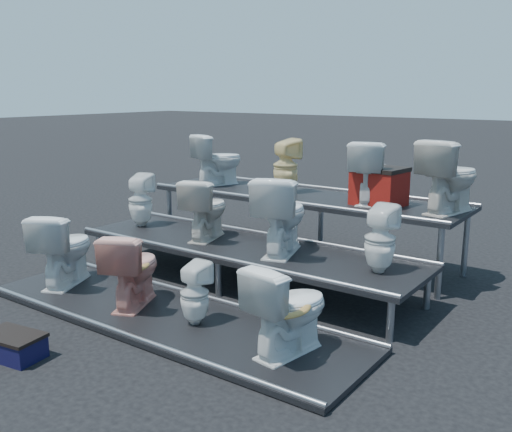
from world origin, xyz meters
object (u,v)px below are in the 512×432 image
Objects in this scene: toilet_5 at (206,209)px; toilet_7 at (380,239)px; toilet_4 at (140,200)px; toilet_0 at (64,248)px; toilet_9 at (286,166)px; toilet_11 at (450,176)px; toilet_3 at (288,308)px; toilet_1 at (133,268)px; step_stool at (13,347)px; red_crate at (379,188)px; toilet_8 at (218,160)px; toilet_6 at (281,215)px; toilet_10 at (371,172)px; toilet_2 at (195,293)px.

toilet_7 is at bearing 164.55° from toilet_5.
toilet_4 is at bearing 1.42° from toilet_7.
toilet_0 is 1.15× the size of toilet_9.
toilet_3 is at bearing 92.88° from toilet_11.
toilet_1 reaches higher than step_stool.
red_crate is (-0.57, 1.25, 0.27)m from toilet_7.
toilet_8 is (-3.09, 1.30, 0.43)m from toilet_7.
toilet_6 is 1.13× the size of toilet_10.
toilet_4 is 3.33m from toilet_7.
toilet_11 is at bearing -159.96° from toilet_9.
toilet_1 is at bearing 61.10° from toilet_11.
toilet_5 is (-0.96, 1.30, 0.47)m from toilet_2.
red_crate is at bearing -162.08° from toilet_9.
step_stool is (-1.90, -1.33, -0.36)m from toilet_3.
toilet_7 is at bearing 92.65° from toilet_11.
toilet_0 is at bearing 106.88° from toilet_8.
toilet_10 reaches higher than toilet_4.
toilet_0 is at bearing 50.01° from toilet_11.
toilet_11 reaches higher than toilet_5.
toilet_1 is 0.84m from toilet_2.
toilet_7 is 1.40m from toilet_11.
toilet_8 is at bearing -71.78° from toilet_5.
toilet_3 is 1.65m from toilet_6.
toilet_3 is at bearing 143.30° from toilet_9.
toilet_0 is at bearing 78.82° from toilet_4.
toilet_9 is at bearing 78.54° from step_stool.
toilet_8 reaches higher than red_crate.
toilet_7 is at bearing 162.76° from toilet_4.
toilet_5 is 1.61m from toilet_8.
toilet_3 is 1.03× the size of toilet_10.
toilet_6 is 1.28× the size of toilet_7.
toilet_8 is at bearing -32.81° from toilet_3.
toilet_10 reaches higher than toilet_7.
toilet_2 is 0.81× the size of toilet_5.
toilet_9 reaches higher than step_stool.
toilet_11 is at bearing -166.87° from toilet_0.
toilet_1 is at bearing 80.35° from toilet_5.
toilet_8 is at bearing -21.42° from toilet_7.
toilet_0 is 2.97m from toilet_3.
toilet_1 is 2.72m from toilet_9.
toilet_0 reaches higher than step_stool.
toilet_10 is (-0.49, 2.60, 0.79)m from toilet_3.
toilet_9 reaches higher than toilet_6.
toilet_0 is at bearing 37.61° from toilet_5.
toilet_1 is 1.67m from toilet_6.
step_stool is at bearing 44.41° from toilet_3.
toilet_2 is 2.82m from toilet_9.
toilet_10 is (1.38, 2.60, 0.79)m from toilet_1.
toilet_10 reaches higher than toilet_8.
toilet_4 is 0.94× the size of toilet_8.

